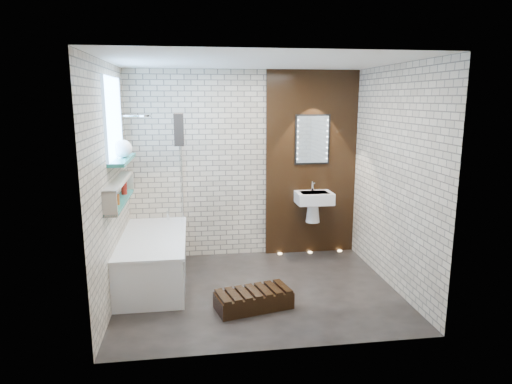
{
  "coord_description": "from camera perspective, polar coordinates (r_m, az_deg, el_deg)",
  "views": [
    {
      "loc": [
        -0.72,
        -4.92,
        2.21
      ],
      "look_at": [
        0.0,
        0.15,
        1.15
      ],
      "focal_mm": 31.69,
      "sensor_mm": 36.0,
      "label": 1
    }
  ],
  "objects": [
    {
      "name": "shower_head",
      "position": [
        5.9,
        -13.89,
        9.32
      ],
      "size": [
        0.18,
        0.18,
        0.02
      ],
      "primitive_type": "cylinder",
      "color": "silver",
      "rests_on": "room_shell"
    },
    {
      "name": "room_shell",
      "position": [
        5.06,
        0.24,
        1.32
      ],
      "size": [
        3.24,
        3.2,
        2.6
      ],
      "color": "#AFA18B",
      "rests_on": "ground"
    },
    {
      "name": "niche_bottles",
      "position": [
        5.39,
        -16.57,
        0.13
      ],
      "size": [
        0.07,
        0.6,
        0.17
      ],
      "color": "maroon",
      "rests_on": "display_niche"
    },
    {
      "name": "led_mirror",
      "position": [
        6.4,
        7.13,
        6.59
      ],
      "size": [
        0.5,
        0.02,
        0.7
      ],
      "color": "black",
      "rests_on": "walnut_panel"
    },
    {
      "name": "clerestory_window",
      "position": [
        5.35,
        -17.37,
        7.85
      ],
      "size": [
        0.18,
        1.0,
        0.94
      ],
      "color": "#7FADE0",
      "rests_on": "room_shell"
    },
    {
      "name": "towel",
      "position": [
        5.54,
        -9.7,
        7.8
      ],
      "size": [
        0.11,
        0.29,
        0.38
      ],
      "primitive_type": "cube",
      "color": "black",
      "rests_on": "bath_screen"
    },
    {
      "name": "walnut_panel",
      "position": [
        6.48,
        6.97,
        3.54
      ],
      "size": [
        1.3,
        0.06,
        2.6
      ],
      "primitive_type": "cube",
      "color": "black",
      "rests_on": "ground"
    },
    {
      "name": "ground",
      "position": [
        5.44,
        0.23,
        -12.26
      ],
      "size": [
        3.2,
        3.2,
        0.0
      ],
      "primitive_type": "plane",
      "color": "black",
      "rests_on": "ground"
    },
    {
      "name": "sill_vases",
      "position": [
        5.39,
        -16.43,
        5.27
      ],
      "size": [
        0.2,
        0.2,
        0.2
      ],
      "color": "white",
      "rests_on": "clerestory_window"
    },
    {
      "name": "bath_screen",
      "position": [
        5.89,
        -9.44,
        2.45
      ],
      "size": [
        0.01,
        0.78,
        1.4
      ],
      "primitive_type": "cube",
      "color": "white",
      "rests_on": "bathtub"
    },
    {
      "name": "display_niche",
      "position": [
        5.24,
        -16.82,
        0.06
      ],
      "size": [
        0.14,
        1.3,
        0.26
      ],
      "color": "#228076",
      "rests_on": "room_shell"
    },
    {
      "name": "bathtub",
      "position": [
        5.73,
        -12.79,
        -8.18
      ],
      "size": [
        0.79,
        1.74,
        0.7
      ],
      "color": "white",
      "rests_on": "ground"
    },
    {
      "name": "walnut_step",
      "position": [
        4.98,
        -0.31,
        -13.51
      ],
      "size": [
        0.86,
        0.54,
        0.18
      ],
      "primitive_type": "cube",
      "rotation": [
        0.0,
        0.0,
        0.24
      ],
      "color": "black",
      "rests_on": "ground"
    },
    {
      "name": "washbasin",
      "position": [
        6.38,
        7.3,
        -1.26
      ],
      "size": [
        0.5,
        0.36,
        0.58
      ],
      "color": "white",
      "rests_on": "walnut_panel"
    },
    {
      "name": "floor_uplights",
      "position": [
        6.72,
        6.85,
        -7.55
      ],
      "size": [
        0.96,
        0.06,
        0.01
      ],
      "color": "#FFD899",
      "rests_on": "ground"
    }
  ]
}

